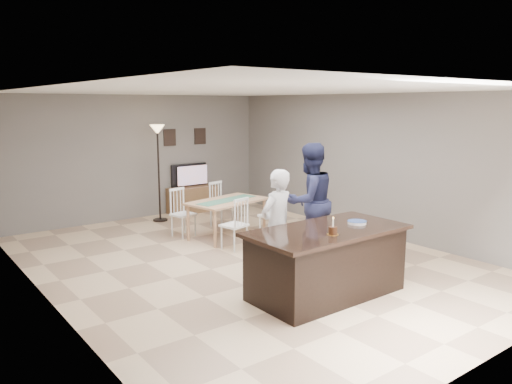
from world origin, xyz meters
TOP-DOWN VIEW (x-y plane):
  - floor at (0.00, 0.00)m, footprint 8.00×8.00m
  - room_shell at (0.00, 0.00)m, footprint 8.00×8.00m
  - kitchen_island at (0.00, -1.80)m, footprint 2.15×1.10m
  - tv_console at (1.20, 3.77)m, footprint 1.20×0.40m
  - television at (1.20, 3.84)m, footprint 0.91×0.12m
  - tv_screen_glow at (1.20, 3.76)m, footprint 0.78×0.00m
  - picture_frames at (1.15, 3.98)m, footprint 1.10×0.02m
  - doorway at (-2.99, -2.30)m, footprint 0.00×2.10m
  - woman at (-0.15, -0.95)m, footprint 0.65×0.49m
  - man at (0.95, -0.45)m, footprint 0.96×0.76m
  - birthday_cake at (-0.16, -2.05)m, footprint 0.15×0.15m
  - plate_stack at (0.52, -1.85)m, footprint 0.26×0.26m
  - dining_table at (0.60, 1.44)m, footprint 1.77×1.97m
  - floor_lamp at (0.18, 3.42)m, footprint 0.31×0.31m

SIDE VIEW (x-z plane):
  - floor at x=0.00m, z-range 0.00..0.00m
  - tv_console at x=1.20m, z-range 0.00..0.60m
  - kitchen_island at x=0.00m, z-range 0.00..0.90m
  - dining_table at x=0.60m, z-range 0.13..1.05m
  - woman at x=-0.15m, z-range 0.00..1.60m
  - television at x=1.20m, z-range 0.60..1.13m
  - tv_screen_glow at x=1.20m, z-range 0.48..1.26m
  - plate_stack at x=0.52m, z-range 0.90..0.94m
  - man at x=0.95m, z-range 0.00..1.89m
  - birthday_cake at x=-0.16m, z-range 0.84..1.07m
  - doorway at x=-2.99m, z-range -0.07..2.58m
  - floor_lamp at x=0.18m, z-range 0.57..2.64m
  - room_shell at x=0.00m, z-range -2.32..5.68m
  - picture_frames at x=1.15m, z-range 1.56..1.94m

